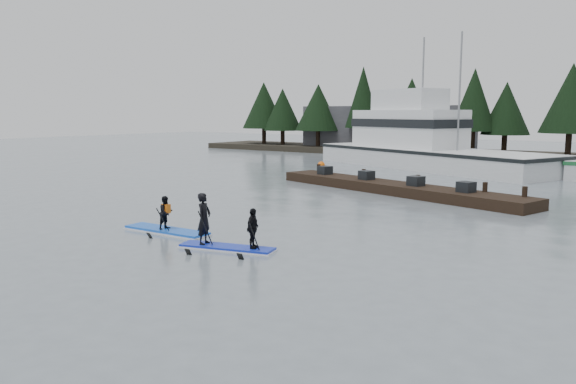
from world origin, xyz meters
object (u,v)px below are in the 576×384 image
Objects in this scene: floating_dock at (393,188)px; paddleboard_duo at (225,229)px; fishing_boat_large at (424,156)px; paddleboard_solo at (166,222)px.

floating_dock is 14.77m from paddleboard_duo.
fishing_boat_large reaches higher than paddleboard_duo.
paddleboard_duo is (1.12, -14.72, 0.37)m from floating_dock.
paddleboard_solo is at bearing 154.50° from paddleboard_duo.
floating_dock is at bearing 79.37° from paddleboard_duo.
fishing_boat_large is 29.80m from paddleboard_duo.
floating_dock is at bearing -51.42° from fishing_boat_large.
paddleboard_duo is at bearing -57.26° from fishing_boat_large.
paddleboard_solo is 1.11× the size of paddleboard_duo.
fishing_boat_large reaches higher than paddleboard_solo.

